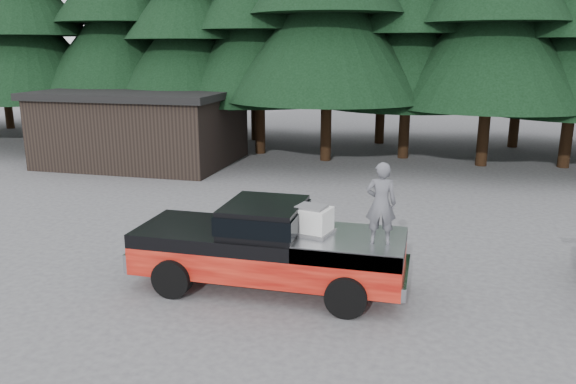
% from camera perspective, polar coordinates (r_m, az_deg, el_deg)
% --- Properties ---
extents(ground, '(120.00, 120.00, 0.00)m').
position_cam_1_polar(ground, '(12.75, -3.77, -9.35)').
color(ground, '#47484A').
rests_on(ground, ground).
extents(pickup_truck, '(6.00, 2.04, 1.33)m').
position_cam_1_polar(pickup_truck, '(12.35, -1.94, -6.80)').
color(pickup_truck, red).
rests_on(pickup_truck, ground).
extents(truck_cab, '(1.66, 1.90, 0.59)m').
position_cam_1_polar(truck_cab, '(12.07, -2.44, -2.50)').
color(truck_cab, black).
rests_on(truck_cab, pickup_truck).
extents(air_compressor, '(0.90, 0.80, 0.53)m').
position_cam_1_polar(air_compressor, '(11.85, 2.39, -2.96)').
color(air_compressor, silver).
rests_on(air_compressor, pickup_truck).
extents(man_on_bed, '(0.65, 0.46, 1.67)m').
position_cam_1_polar(man_on_bed, '(11.21, 9.42, -1.15)').
color(man_on_bed, '#54545B').
rests_on(man_on_bed, pickup_truck).
extents(utility_building, '(8.40, 6.40, 3.30)m').
position_cam_1_polar(utility_building, '(26.55, -14.50, 6.49)').
color(utility_building, black).
rests_on(utility_building, ground).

